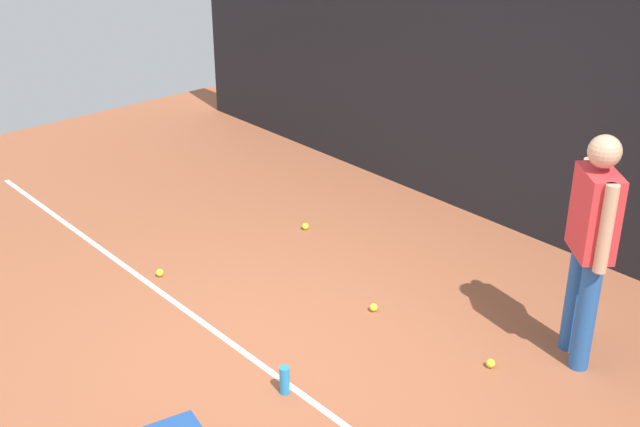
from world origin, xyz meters
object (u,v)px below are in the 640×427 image
object	(u,v)px
tennis_ball_near_player	(160,273)
water_bottle	(285,380)
tennis_ball_far_left	(491,363)
tennis_player	(591,238)
tennis_ball_mid_court	(374,307)
tennis_ball_by_fence	(305,226)

from	to	relation	value
tennis_ball_near_player	water_bottle	size ratio (longest dim) A/B	0.32
water_bottle	tennis_ball_far_left	bearing A→B (deg)	59.82
tennis_ball_near_player	tennis_ball_far_left	xyz separation A→B (m)	(2.69, 1.07, 0.00)
tennis_player	tennis_ball_mid_court	size ratio (longest dim) A/B	25.76
tennis_ball_far_left	tennis_ball_by_fence	bearing A→B (deg)	169.95
tennis_ball_near_player	tennis_ball_far_left	distance (m)	2.90
tennis_ball_near_player	tennis_ball_mid_court	world-z (taller)	same
tennis_ball_near_player	tennis_ball_mid_court	size ratio (longest dim) A/B	1.00
tennis_player	water_bottle	distance (m)	2.29
tennis_ball_by_fence	tennis_ball_far_left	bearing A→B (deg)	-10.05
tennis_ball_mid_court	tennis_ball_far_left	distance (m)	1.09
tennis_ball_near_player	water_bottle	world-z (taller)	water_bottle
water_bottle	tennis_player	bearing A→B (deg)	60.01
tennis_player	tennis_ball_by_fence	world-z (taller)	tennis_player
tennis_player	tennis_ball_near_player	bearing A→B (deg)	-111.58
tennis_ball_by_fence	water_bottle	bearing A→B (deg)	-43.74
tennis_ball_mid_court	water_bottle	distance (m)	1.24
tennis_ball_near_player	tennis_ball_by_fence	xyz separation A→B (m)	(0.14, 1.52, 0.00)
tennis_ball_mid_court	tennis_ball_by_fence	bearing A→B (deg)	159.66
tennis_ball_near_player	tennis_ball_by_fence	size ratio (longest dim) A/B	1.00
tennis_player	water_bottle	size ratio (longest dim) A/B	8.25
tennis_ball_near_player	water_bottle	bearing A→B (deg)	-6.18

